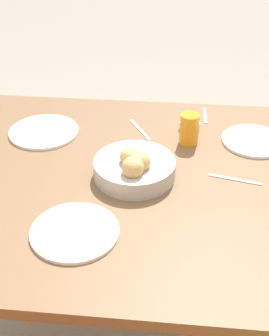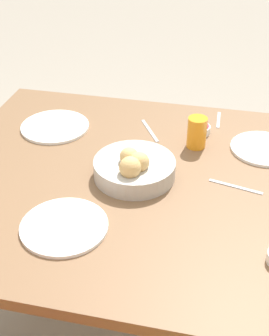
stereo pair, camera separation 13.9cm
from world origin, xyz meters
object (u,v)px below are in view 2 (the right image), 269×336
Objects in this scene: juice_glass at (197,132)px; fork_silver at (150,131)px; spoon_coffee at (219,120)px; bread_basket at (134,168)px; plate_near_left at (264,149)px; jam_bowl_berry at (200,129)px; knife_silver at (236,187)px; plate_far_center at (64,226)px; plate_near_right at (55,127)px.

juice_glass is 0.73× the size of fork_silver.
fork_silver is at bearing 29.87° from spoon_coffee.
spoon_coffee is (-0.22, -0.42, -0.03)m from bread_basket.
bread_basket is at bearing 32.81° from plate_near_left.
jam_bowl_berry is at bearing -16.85° from plate_near_left.
plate_far_center is at bearing 33.09° from knife_silver.
fork_silver is (0.01, -0.29, -0.03)m from bread_basket.
juice_glass reaches higher than jam_bowl_berry.
juice_glass is at bearing -55.49° from knife_silver.
plate_near_left is 0.90× the size of plate_near_right.
spoon_coffee is at bearing -78.90° from knife_silver.
knife_silver is (-0.31, 0.27, 0.00)m from fork_silver.
fork_silver is at bearing 7.73° from jam_bowl_berry.
spoon_coffee is at bearing -161.86° from plate_near_right.
knife_silver is (-0.30, -0.02, -0.03)m from bread_basket.
bread_basket is 0.48m from spoon_coffee.
spoon_coffee is (-0.56, -0.18, -0.00)m from plate_near_right.
bread_basket is at bearing 91.69° from fork_silver.
jam_bowl_berry is 0.50× the size of fork_silver.
bread_basket is 0.30m from knife_silver.
juice_glass is at bearing -120.91° from plate_far_center.
bread_basket is 0.29m from plate_far_center.
plate_near_left is at bearing -109.41° from knife_silver.
plate_far_center is 0.77m from spoon_coffee.
plate_near_right is at bearing -1.67° from juice_glass.
fork_silver is (0.17, -0.07, -0.05)m from juice_glass.
bread_basket is 1.02× the size of plate_near_right.
plate_near_left is 1.36× the size of knife_silver.
plate_far_center is 3.21× the size of jam_bowl_berry.
bread_basket is 0.29m from fork_silver.
bread_basket is 2.04× the size of spoon_coffee.
plate_near_right is 1.52× the size of knife_silver.
jam_bowl_berry is (-0.16, -0.31, -0.02)m from bread_basket.
plate_near_left reaches higher than spoon_coffee.
fork_silver is 1.20× the size of spoon_coffee.
knife_silver is (-0.14, 0.20, -0.05)m from juice_glass.
bread_basket is at bearing -116.11° from plate_far_center.
jam_bowl_berry reaches higher than spoon_coffee.
plate_far_center is 1.45× the size of knife_silver.
knife_silver is at bearing 138.80° from fork_silver.
knife_silver is at bearing 161.23° from plate_near_right.
knife_silver is (-0.43, -0.28, -0.00)m from plate_far_center.
spoon_coffee is at bearing -117.17° from plate_far_center.
plate_near_right is 2.00× the size of spoon_coffee.
knife_silver is 0.41m from spoon_coffee.
juice_glass is (0.22, 0.02, 0.05)m from plate_near_left.
spoon_coffee is at bearing -107.01° from juice_glass.
bread_basket reaches higher than jam_bowl_berry.
knife_silver is at bearing -146.91° from plate_far_center.
bread_basket is 1.06× the size of plate_far_center.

